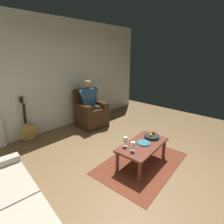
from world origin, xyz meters
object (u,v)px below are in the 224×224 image
Objects in this scene: wine_glass_near at (125,140)px; decorative_dish at (144,143)px; person_seated at (91,102)px; wine_glass_far at (133,145)px; fruit_bowl at (152,136)px; armchair at (91,113)px; coffee_table at (143,147)px; guitar at (29,131)px.

wine_glass_near is 0.76× the size of decorative_dish.
person_seated is 5.51× the size of decorative_dish.
fruit_bowl is (-0.64, -0.02, -0.08)m from wine_glass_far.
armchair is at bearing -113.41° from wine_glass_near.
fruit_bowl is (-0.32, -0.01, 0.09)m from coffee_table.
guitar reaches higher than decorative_dish.
wine_glass_near is at bearing -31.44° from decorative_dish.
armchair is 3.67× the size of fruit_bowl.
person_seated is 7.25× the size of wine_glass_near.
coffee_table is at bearing -23.91° from decorative_dish.
decorative_dish is (0.52, 2.07, 0.05)m from armchair.
fruit_bowl is at bearing 90.58° from person_seated.
decorative_dish is at bearing 113.06° from guitar.
decorative_dish is at bearing -179.39° from wine_glass_far.
wine_glass_far is (0.32, 0.01, 0.17)m from coffee_table.
wine_glass_near reaches higher than fruit_bowl.
person_seated is at bearing -104.64° from coffee_table.
person_seated is at bearing 90.00° from armchair.
guitar is (1.56, -0.37, -0.13)m from armchair.
wine_glass_near is 0.19m from wine_glass_far.
person_seated is 2.22m from wine_glass_far.
wine_glass_far is 0.64m from fruit_bowl.
wine_glass_near is at bearing 72.87° from person_seated.
coffee_table is at bearing 148.21° from wine_glass_near.
wine_glass_far is at bearing 79.92° from wine_glass_near.
person_seated is at bearing -104.23° from decorative_dish.
coffee_table is 1.02× the size of guitar.
person_seated reaches higher than wine_glass_near.
person_seated is 2.05m from fruit_bowl.
wine_glass_far is at bearing 1.81° from fruit_bowl.
armchair is at bearing -95.96° from fruit_bowl.
person_seated is at bearing -112.52° from wine_glass_far.
armchair reaches higher than coffee_table.
armchair reaches higher than wine_glass_far.
wine_glass_near reaches higher than decorative_dish.
guitar reaches higher than armchair.
wine_glass_near reaches higher than wine_glass_far.
armchair is 0.97× the size of coffee_table.
decorative_dish is at bearing 156.09° from coffee_table.
guitar reaches higher than wine_glass_near.
person_seated is (0.00, 0.03, 0.32)m from armchair.
armchair is 1.61m from guitar.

